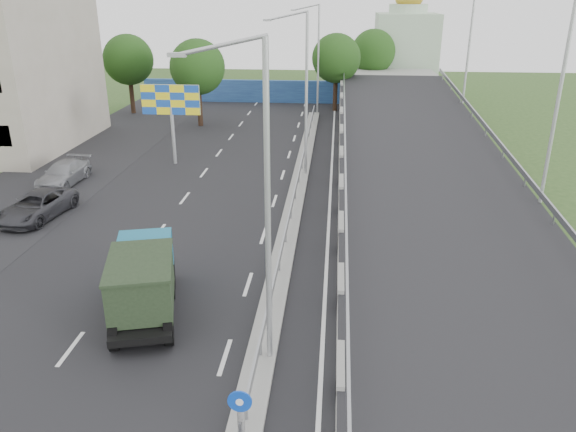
# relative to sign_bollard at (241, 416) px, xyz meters

# --- Properties ---
(road_surface) EXTENTS (26.00, 90.00, 0.04)m
(road_surface) POSITION_rel_sign_bollard_xyz_m (-3.00, 17.83, -1.03)
(road_surface) COLOR black
(road_surface) RESTS_ON ground
(parking_strip) EXTENTS (8.00, 90.00, 0.05)m
(parking_strip) POSITION_rel_sign_bollard_xyz_m (-16.00, 17.83, -1.03)
(parking_strip) COLOR black
(parking_strip) RESTS_ON ground
(median) EXTENTS (1.00, 44.00, 0.20)m
(median) POSITION_rel_sign_bollard_xyz_m (0.00, 21.83, -0.93)
(median) COLOR gray
(median) RESTS_ON ground
(overpass_ramp) EXTENTS (10.00, 50.00, 3.50)m
(overpass_ramp) POSITION_rel_sign_bollard_xyz_m (7.50, 21.83, 0.72)
(overpass_ramp) COLOR gray
(overpass_ramp) RESTS_ON ground
(median_guardrail) EXTENTS (0.09, 44.00, 0.71)m
(median_guardrail) POSITION_rel_sign_bollard_xyz_m (0.00, 21.83, -0.28)
(median_guardrail) COLOR gray
(median_guardrail) RESTS_ON median
(sign_bollard) EXTENTS (0.64, 0.23, 1.67)m
(sign_bollard) POSITION_rel_sign_bollard_xyz_m (0.00, 0.00, 0.00)
(sign_bollard) COLOR black
(sign_bollard) RESTS_ON median
(lamp_post_near) EXTENTS (2.74, 0.18, 10.08)m
(lamp_post_near) POSITION_rel_sign_bollard_xyz_m (0.11, 3.83, 4.77)
(lamp_post_near) COLOR #B2B5B7
(lamp_post_near) RESTS_ON median
(lamp_post_mid) EXTENTS (2.74, 0.18, 10.08)m
(lamp_post_mid) POSITION_rel_sign_bollard_xyz_m (0.11, 23.83, 4.77)
(lamp_post_mid) COLOR #B2B5B7
(lamp_post_mid) RESTS_ON median
(lamp_post_far) EXTENTS (2.74, 0.18, 10.08)m
(lamp_post_far) POSITION_rel_sign_bollard_xyz_m (0.11, 43.83, 4.77)
(lamp_post_far) COLOR #B2B5B7
(lamp_post_far) RESTS_ON median
(blue_wall) EXTENTS (30.00, 0.50, 2.40)m
(blue_wall) POSITION_rel_sign_bollard_xyz_m (-4.00, 49.83, 0.17)
(blue_wall) COLOR navy
(blue_wall) RESTS_ON ground
(church) EXTENTS (7.00, 7.00, 13.80)m
(church) POSITION_rel_sign_bollard_xyz_m (10.00, 57.83, 4.28)
(church) COLOR #B2CCAD
(church) RESTS_ON ground
(billboard) EXTENTS (4.00, 0.24, 5.50)m
(billboard) POSITION_rel_sign_bollard_xyz_m (-9.00, 25.83, 3.15)
(billboard) COLOR #B2B5B7
(billboard) RESTS_ON ground
(tree_left_mid) EXTENTS (4.80, 4.80, 7.60)m
(tree_left_mid) POSITION_rel_sign_bollard_xyz_m (-10.00, 37.83, 4.14)
(tree_left_mid) COLOR black
(tree_left_mid) RESTS_ON ground
(tree_median_far) EXTENTS (4.80, 4.80, 7.60)m
(tree_median_far) POSITION_rel_sign_bollard_xyz_m (2.00, 45.83, 4.14)
(tree_median_far) COLOR black
(tree_median_far) RESTS_ON ground
(tree_left_far) EXTENTS (4.80, 4.80, 7.60)m
(tree_left_far) POSITION_rel_sign_bollard_xyz_m (-18.00, 42.83, 4.14)
(tree_left_far) COLOR black
(tree_left_far) RESTS_ON ground
(tree_ramp_far) EXTENTS (4.80, 4.80, 7.60)m
(tree_ramp_far) POSITION_rel_sign_bollard_xyz_m (6.00, 52.83, 4.14)
(tree_ramp_far) COLOR black
(tree_ramp_far) RESTS_ON ground
(dump_truck) EXTENTS (3.48, 6.09, 2.53)m
(dump_truck) POSITION_rel_sign_bollard_xyz_m (-4.70, 6.41, 0.37)
(dump_truck) COLOR black
(dump_truck) RESTS_ON ground
(parked_car_c) EXTENTS (2.91, 5.19, 1.37)m
(parked_car_c) POSITION_rel_sign_bollard_xyz_m (-13.52, 15.20, -0.35)
(parked_car_c) COLOR #313136
(parked_car_c) RESTS_ON ground
(parked_car_d) EXTENTS (2.13, 4.81, 1.37)m
(parked_car_d) POSITION_rel_sign_bollard_xyz_m (-14.73, 20.85, -0.35)
(parked_car_d) COLOR gray
(parked_car_d) RESTS_ON ground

